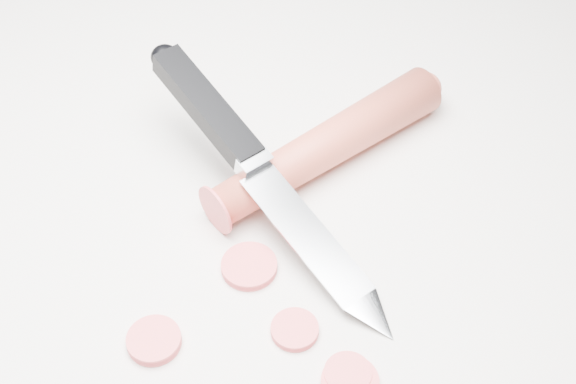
# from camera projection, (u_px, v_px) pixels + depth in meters

# --- Properties ---
(ground) EXTENTS (2.40, 2.40, 0.00)m
(ground) POSITION_uv_depth(u_px,v_px,m) (274.00, 212.00, 0.57)
(ground) COLOR white
(ground) RESTS_ON ground
(carrot) EXTENTS (0.16, 0.17, 0.03)m
(carrot) POSITION_uv_depth(u_px,v_px,m) (327.00, 145.00, 0.59)
(carrot) COLOR #C44331
(carrot) RESTS_ON ground
(carrot_slice_0) EXTENTS (0.03, 0.03, 0.01)m
(carrot_slice_0) POSITION_uv_depth(u_px,v_px,m) (348.00, 375.00, 0.48)
(carrot_slice_0) COLOR #EC494E
(carrot_slice_0) RESTS_ON ground
(carrot_slice_1) EXTENTS (0.03, 0.03, 0.01)m
(carrot_slice_1) POSITION_uv_depth(u_px,v_px,m) (295.00, 330.00, 0.50)
(carrot_slice_1) COLOR #EC494E
(carrot_slice_1) RESTS_ON ground
(carrot_slice_2) EXTENTS (0.04, 0.04, 0.01)m
(carrot_slice_2) POSITION_uv_depth(u_px,v_px,m) (249.00, 266.00, 0.53)
(carrot_slice_2) COLOR #EC494E
(carrot_slice_2) RESTS_ON ground
(carrot_slice_3) EXTENTS (0.03, 0.03, 0.01)m
(carrot_slice_3) POSITION_uv_depth(u_px,v_px,m) (350.00, 382.00, 0.47)
(carrot_slice_3) COLOR #EC494E
(carrot_slice_3) RESTS_ON ground
(carrot_slice_4) EXTENTS (0.03, 0.03, 0.01)m
(carrot_slice_4) POSITION_uv_depth(u_px,v_px,m) (154.00, 340.00, 0.49)
(carrot_slice_4) COLOR #EC494E
(carrot_slice_4) RESTS_ON ground
(kitchen_knife) EXTENTS (0.22, 0.19, 0.08)m
(kitchen_knife) POSITION_uv_depth(u_px,v_px,m) (267.00, 177.00, 0.54)
(kitchen_knife) COLOR #B5B7BB
(kitchen_knife) RESTS_ON ground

